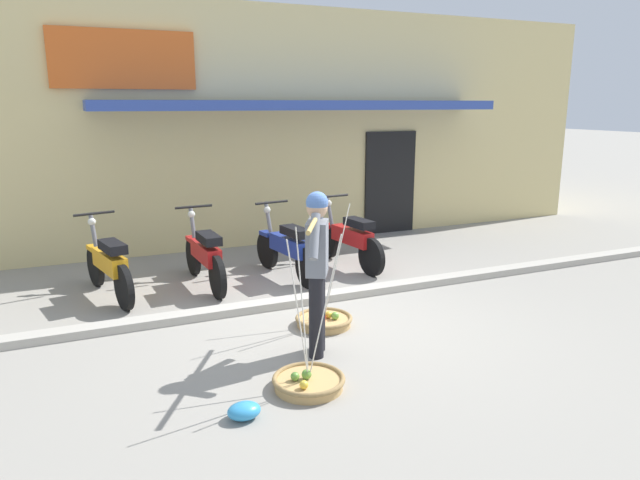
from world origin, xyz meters
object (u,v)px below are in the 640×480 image
motorcycle_end_of_row (350,239)px  plastic_litter_bag (244,411)px  motorcycle_third_in_row (288,248)px  motorcycle_nearest_shop (109,265)px  fruit_vendor (317,263)px  fruit_basket_left_side (308,381)px  motorcycle_second_in_row (205,255)px  fruit_basket_right_side (324,320)px

motorcycle_end_of_row → plastic_litter_bag: size_ratio=6.48×
motorcycle_third_in_row → motorcycle_nearest_shop: bearing=177.4°
fruit_vendor → fruit_basket_left_side: bearing=-119.4°
plastic_litter_bag → fruit_vendor: bearing=41.3°
fruit_vendor → motorcycle_second_in_row: 2.82m
motorcycle_nearest_shop → motorcycle_end_of_row: bearing=0.9°
fruit_basket_left_side → fruit_basket_right_side: bearing=60.6°
fruit_vendor → plastic_litter_bag: bearing=-138.7°
fruit_vendor → plastic_litter_bag: size_ratio=6.05×
motorcycle_second_in_row → motorcycle_third_in_row: 1.21m
fruit_basket_left_side → motorcycle_second_in_row: 3.41m
fruit_basket_right_side → plastic_litter_bag: size_ratio=5.18×
fruit_basket_left_side → motorcycle_end_of_row: size_ratio=0.80×
fruit_basket_left_side → motorcycle_end_of_row: 4.10m
motorcycle_third_in_row → plastic_litter_bag: 3.98m
fruit_vendor → plastic_litter_bag: (-1.06, -0.94, -0.91)m
fruit_basket_right_side → motorcycle_nearest_shop: fruit_basket_right_side is taller
fruit_basket_left_side → motorcycle_end_of_row: fruit_basket_left_side is taller
motorcycle_second_in_row → plastic_litter_bag: (-0.52, -3.65, -0.38)m
fruit_basket_left_side → plastic_litter_bag: 0.73m
motorcycle_nearest_shop → motorcycle_second_in_row: bearing=-1.1°
fruit_basket_left_side → plastic_litter_bag: bearing=-158.8°
motorcycle_third_in_row → motorcycle_end_of_row: (1.11, 0.17, 0.00)m
motorcycle_third_in_row → plastic_litter_bag: motorcycle_third_in_row is taller
fruit_basket_left_side → plastic_litter_bag: (-0.68, -0.27, -0.00)m
fruit_basket_right_side → motorcycle_third_in_row: size_ratio=0.80×
fruit_vendor → fruit_basket_left_side: 1.19m
fruit_vendor → plastic_litter_bag: 1.68m
motorcycle_nearest_shop → motorcycle_second_in_row: same height
fruit_basket_left_side → motorcycle_third_in_row: (1.04, 3.29, 0.38)m
fruit_basket_right_side → motorcycle_nearest_shop: bearing=136.6°
plastic_litter_bag → motorcycle_nearest_shop: bearing=101.5°
fruit_basket_left_side → motorcycle_second_in_row: bearing=92.7°
motorcycle_third_in_row → motorcycle_end_of_row: 1.12m
motorcycle_second_in_row → motorcycle_third_in_row: (1.21, -0.09, 0.00)m
fruit_basket_right_side → plastic_litter_bag: 2.15m
fruit_basket_right_side → motorcycle_third_in_row: bearing=81.6°
fruit_vendor → motorcycle_nearest_shop: 3.33m
motorcycle_second_in_row → motorcycle_end_of_row: size_ratio=1.00×
motorcycle_third_in_row → plastic_litter_bag: (-1.73, -3.56, -0.38)m
motorcycle_nearest_shop → motorcycle_second_in_row: 1.27m
fruit_basket_right_side → motorcycle_end_of_row: fruit_basket_right_side is taller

